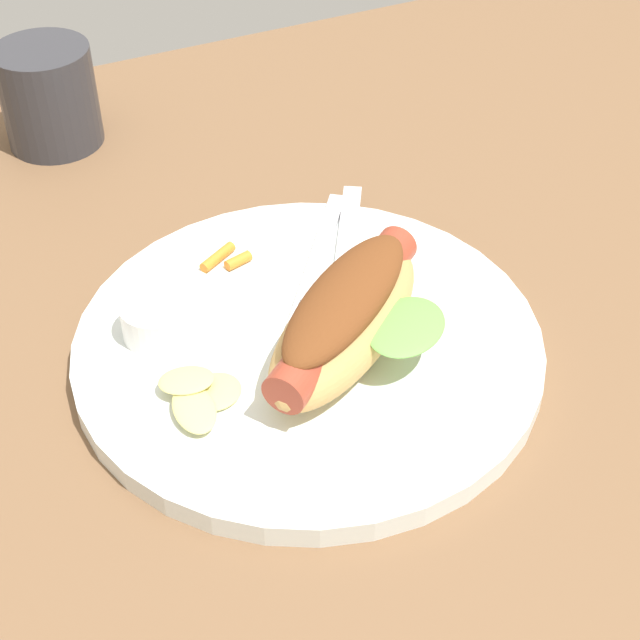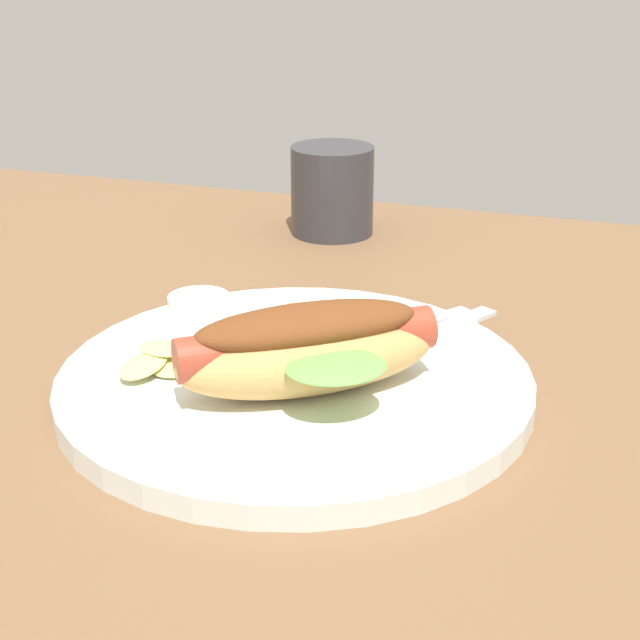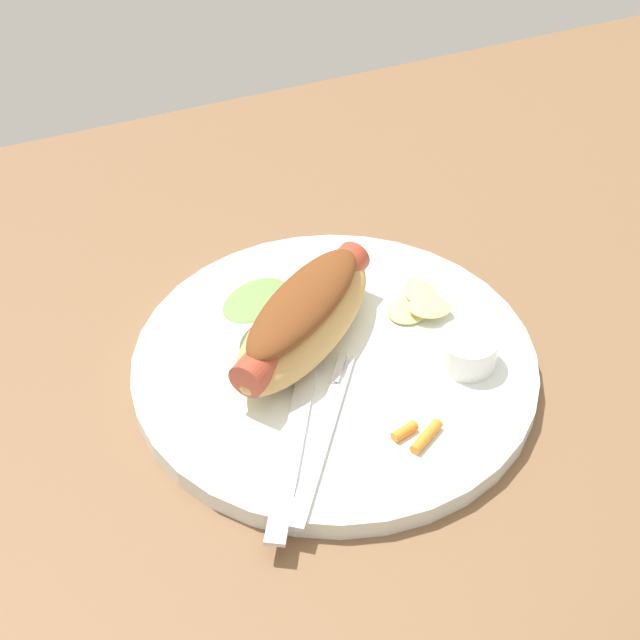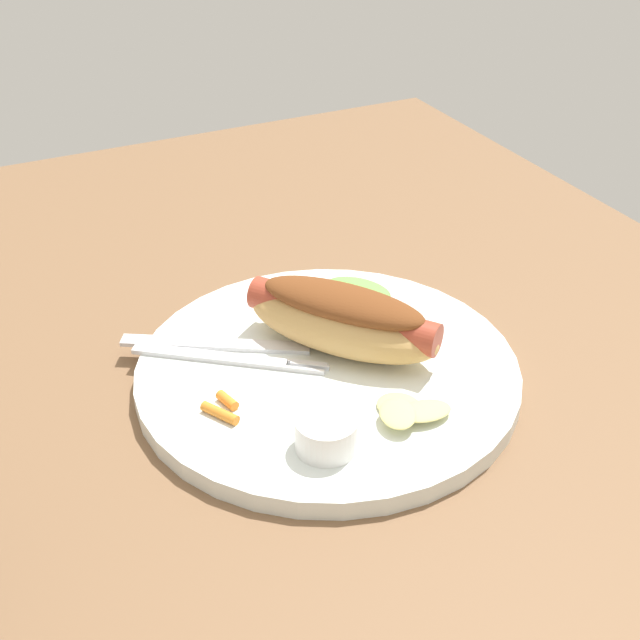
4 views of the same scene
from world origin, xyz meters
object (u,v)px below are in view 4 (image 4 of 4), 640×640
(fork, at_px, (224,358))
(carrot_garnish, at_px, (223,409))
(plate, at_px, (328,372))
(sauce_ramekin, at_px, (326,434))
(chips_pile, at_px, (408,410))
(knife, at_px, (215,344))
(hot_dog, at_px, (343,318))

(fork, bearing_deg, carrot_garnish, -74.45)
(plate, height_order, sauce_ramekin, sauce_ramekin)
(plate, xyz_separation_m, fork, (-0.04, -0.07, 0.01))
(carrot_garnish, bearing_deg, chips_pile, 62.39)
(chips_pile, distance_m, carrot_garnish, 0.14)
(knife, xyz_separation_m, carrot_garnish, (0.08, -0.02, 0.00))
(carrot_garnish, bearing_deg, fork, 159.00)
(sauce_ramekin, xyz_separation_m, knife, (-0.15, -0.03, -0.01))
(knife, xyz_separation_m, chips_pile, (0.15, 0.10, 0.00))
(knife, bearing_deg, sauce_ramekin, -49.43)
(sauce_ramekin, bearing_deg, chips_pile, 93.69)
(plate, xyz_separation_m, knife, (-0.06, -0.07, 0.01))
(plate, bearing_deg, fork, -119.90)
(hot_dog, distance_m, knife, 0.11)
(chips_pile, bearing_deg, sauce_ramekin, -86.31)
(sauce_ramekin, height_order, knife, sauce_ramekin)
(hot_dog, relative_size, sauce_ramekin, 3.82)
(fork, height_order, chips_pile, chips_pile)
(hot_dog, relative_size, chips_pile, 2.77)
(hot_dog, xyz_separation_m, fork, (-0.03, -0.09, -0.03))
(chips_pile, height_order, carrot_garnish, chips_pile)
(sauce_ramekin, distance_m, carrot_garnish, 0.09)
(hot_dog, xyz_separation_m, carrot_garnish, (0.04, -0.12, -0.03))
(chips_pile, bearing_deg, carrot_garnish, -117.61)
(sauce_ramekin, bearing_deg, knife, -169.83)
(plate, bearing_deg, hot_dog, 127.49)
(plate, distance_m, sauce_ramekin, 0.10)
(carrot_garnish, bearing_deg, sauce_ramekin, 37.51)
(sauce_ramekin, distance_m, chips_pile, 0.07)
(sauce_ramekin, xyz_separation_m, chips_pile, (-0.00, 0.07, -0.01))
(plate, distance_m, chips_pile, 0.09)
(plate, height_order, fork, fork)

